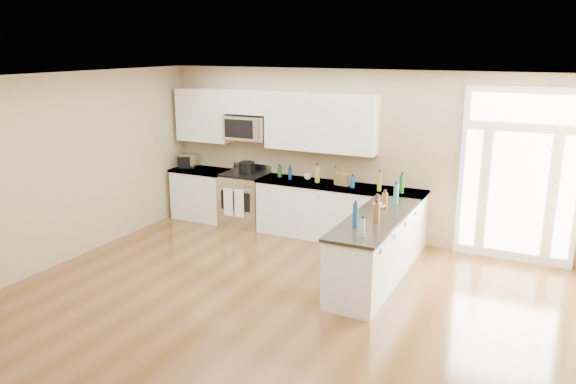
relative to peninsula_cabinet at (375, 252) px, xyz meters
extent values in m
plane|color=brown|center=(-0.93, -2.24, -0.43)|extent=(8.00, 8.00, 0.00)
plane|color=tan|center=(-0.93, 1.76, 0.97)|extent=(7.00, 0.00, 7.00)
plane|color=tan|center=(-4.42, -2.24, 0.97)|extent=(0.00, 8.00, 8.00)
plane|color=white|center=(-0.93, -2.24, 2.37)|extent=(8.00, 8.00, 0.00)
cube|color=white|center=(-3.80, 1.45, 0.02)|extent=(1.06, 0.62, 0.90)
cube|color=black|center=(-3.80, 1.45, -0.38)|extent=(1.02, 0.52, 0.10)
cube|color=black|center=(-3.80, 1.45, 0.49)|extent=(1.10, 0.66, 0.04)
cube|color=white|center=(-1.08, 1.45, 0.02)|extent=(2.81, 0.62, 0.90)
cube|color=black|center=(-1.08, 1.45, -0.38)|extent=(2.77, 0.52, 0.10)
cube|color=black|center=(-1.08, 1.45, 0.49)|extent=(2.85, 0.66, 0.04)
cube|color=white|center=(0.00, 0.00, 0.02)|extent=(0.65, 2.28, 0.90)
cube|color=black|center=(0.00, 0.00, -0.38)|extent=(0.61, 2.18, 0.10)
cube|color=black|center=(0.00, 0.00, 0.49)|extent=(0.69, 2.32, 0.04)
cube|color=white|center=(-3.81, 1.59, 1.49)|extent=(1.04, 0.33, 0.95)
cube|color=white|center=(-1.50, 1.59, 1.49)|extent=(1.94, 0.33, 0.95)
cube|color=white|center=(-2.88, 1.59, 1.77)|extent=(0.82, 0.33, 0.40)
cube|color=silver|center=(-2.88, 1.56, 1.33)|extent=(0.78, 0.40, 0.42)
cube|color=black|center=(-2.94, 1.35, 1.33)|extent=(0.56, 0.01, 0.32)
cube|color=white|center=(1.62, 1.72, 0.87)|extent=(1.70, 0.08, 2.60)
cube|color=white|center=(1.62, 1.67, 0.62)|extent=(0.78, 0.02, 1.80)
cube|color=white|center=(0.96, 1.67, 0.62)|extent=(0.22, 0.02, 1.80)
cube|color=white|center=(2.28, 1.67, 0.62)|extent=(0.22, 0.02, 1.80)
cube|color=white|center=(1.62, 1.67, 1.87)|extent=(1.50, 0.02, 0.40)
cube|color=silver|center=(-2.89, 1.45, 0.03)|extent=(0.79, 0.65, 0.92)
cube|color=black|center=(-2.89, 1.45, 0.50)|extent=(0.79, 0.60, 0.03)
cube|color=silver|center=(-2.89, 1.75, 0.58)|extent=(0.79, 0.04, 0.14)
cube|color=black|center=(-2.89, 1.12, 0.09)|extent=(0.58, 0.01, 0.34)
cylinder|color=silver|center=(-2.89, 1.10, 0.31)|extent=(0.70, 0.02, 0.02)
cube|color=white|center=(-3.01, 1.09, 0.07)|extent=(0.18, 0.02, 0.50)
cube|color=white|center=(-2.79, 1.09, 0.07)|extent=(0.18, 0.02, 0.50)
cylinder|color=black|center=(-2.86, 1.49, 0.63)|extent=(0.38, 0.38, 0.22)
cube|color=silver|center=(-4.12, 1.47, 0.64)|extent=(0.37, 0.33, 0.26)
cube|color=brown|center=(-1.02, 1.48, 0.60)|extent=(0.27, 0.22, 0.20)
imported|color=white|center=(-4.06, 1.48, 0.53)|extent=(0.21, 0.21, 0.04)
imported|color=white|center=(-0.09, 0.44, 0.53)|extent=(0.25, 0.25, 0.06)
imported|color=white|center=(-1.71, 1.58, 0.55)|extent=(0.14, 0.14, 0.10)
cylinder|color=#19591E|center=(-2.23, 1.54, 0.60)|extent=(0.08, 0.08, 0.19)
cylinder|color=navy|center=(-0.11, -0.54, 0.66)|extent=(0.07, 0.07, 0.31)
cylinder|color=brown|center=(-0.02, 0.46, 0.62)|extent=(0.08, 0.08, 0.22)
cylinder|color=olive|center=(-1.48, 1.45, 0.65)|extent=(0.08, 0.08, 0.29)
cylinder|color=#26727F|center=(0.06, 0.76, 0.65)|extent=(0.07, 0.07, 0.29)
cylinder|color=#591919|center=(-0.03, 0.11, 0.63)|extent=(0.07, 0.07, 0.25)
cylinder|color=#B2B2B7|center=(0.09, -0.84, 0.61)|extent=(0.06, 0.06, 0.22)
cylinder|color=navy|center=(-1.98, 1.43, 0.61)|extent=(0.06, 0.06, 0.21)
cylinder|color=#3F7226|center=(-1.18, 1.53, 0.63)|extent=(0.07, 0.07, 0.26)
cylinder|color=#19591E|center=(-0.03, 1.38, 0.65)|extent=(0.07, 0.07, 0.29)
cylinder|color=navy|center=(-0.83, 1.37, 0.60)|extent=(0.07, 0.07, 0.18)
cylinder|color=brown|center=(0.06, -0.19, 0.63)|extent=(0.09, 0.09, 0.25)
cylinder|color=olive|center=(-0.38, 1.36, 0.65)|extent=(0.07, 0.07, 0.30)
camera|label=1|loc=(2.09, -6.98, 2.74)|focal=35.00mm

